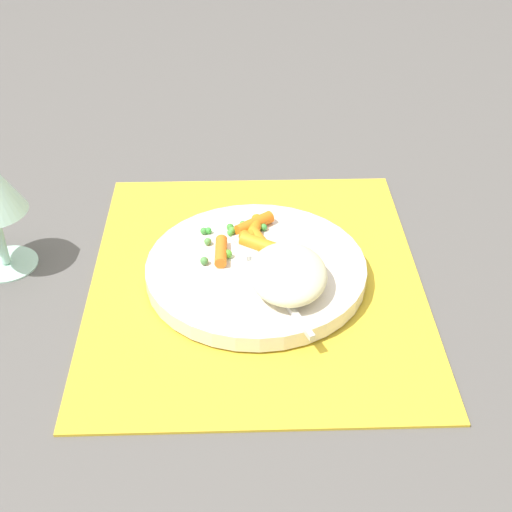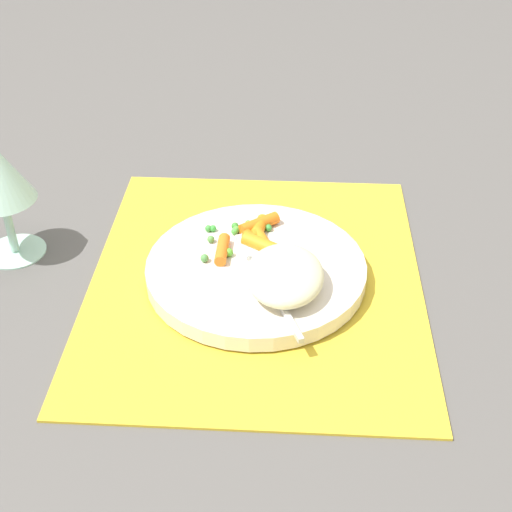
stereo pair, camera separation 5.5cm
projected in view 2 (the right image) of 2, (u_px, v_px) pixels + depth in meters
name	position (u px, v px, depth m)	size (l,w,h in m)	color
ground_plane	(256.00, 280.00, 0.81)	(2.40, 2.40, 0.00)	#565451
placemat	(256.00, 278.00, 0.81)	(0.44, 0.37, 0.01)	gold
plate	(256.00, 270.00, 0.81)	(0.25, 0.25, 0.02)	silver
rice_mound	(285.00, 275.00, 0.75)	(0.10, 0.08, 0.03)	beige
carrot_portion	(255.00, 239.00, 0.83)	(0.10, 0.08, 0.02)	orange
pea_scatter	(234.00, 238.00, 0.83)	(0.09, 0.08, 0.01)	#4E8F45
fork	(262.00, 272.00, 0.78)	(0.18, 0.08, 0.01)	silver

